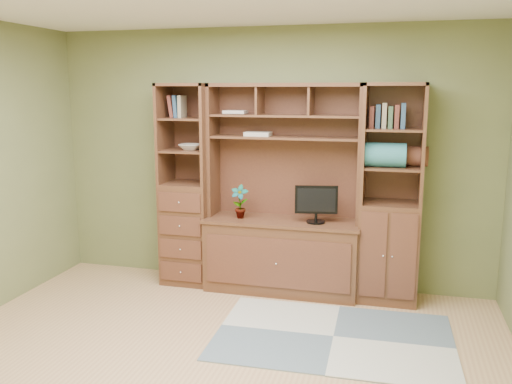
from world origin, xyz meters
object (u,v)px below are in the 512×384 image
(monitor, at_px, (316,197))
(center_hutch, at_px, (282,190))
(left_tower, at_px, (188,185))
(right_tower, at_px, (391,195))

(monitor, bearing_deg, center_hutch, 163.60)
(left_tower, distance_m, right_tower, 2.02)
(left_tower, bearing_deg, monitor, -3.21)
(center_hutch, relative_size, left_tower, 1.00)
(center_hutch, height_order, left_tower, same)
(left_tower, relative_size, right_tower, 1.00)
(center_hutch, bearing_deg, left_tower, 177.71)
(right_tower, bearing_deg, center_hutch, -177.77)
(right_tower, bearing_deg, monitor, -173.77)
(right_tower, height_order, monitor, right_tower)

